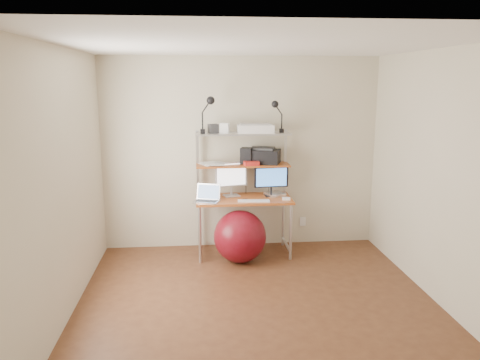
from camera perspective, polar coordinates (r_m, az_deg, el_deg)
The scene contains 20 objects.
room at distance 4.39m, azimuth 2.33°, elevation -0.32°, with size 3.60×3.60×3.60m.
computer_desk at distance 5.91m, azimuth 0.39°, elevation -0.02°, with size 1.20×0.60×1.57m.
wall_outlet at distance 6.48m, azimuth 7.66°, elevation -5.03°, with size 0.08×0.01×0.12m, color white.
monitor_silver at distance 5.95m, azimuth -1.07°, elevation 0.43°, with size 0.42×0.20×0.47m.
monitor_black at distance 5.98m, azimuth 3.84°, elevation 0.14°, with size 0.44×0.14×0.44m.
laptop at distance 5.75m, azimuth -3.98°, elevation -2.16°, with size 0.36×0.32×0.26m.
keyboard at distance 5.73m, azimuth 1.69°, elevation -2.56°, with size 0.39×0.11×0.01m, color white.
mouse at distance 5.83m, azimuth 5.66°, elevation -2.28°, with size 0.10×0.06×0.03m, color white.
mac_mini at distance 6.02m, azimuth 4.26°, elevation -1.73°, with size 0.22×0.22×0.04m, color silver.
phone at distance 5.76m, azimuth 0.65°, elevation -2.49°, with size 0.06×0.12×0.01m, color black.
printer at distance 6.00m, azimuth 2.77°, elevation 2.97°, with size 0.50×0.42×0.21m.
nas_cube at distance 5.94m, azimuth 0.80°, elevation 2.96°, with size 0.14×0.14×0.21m, color black.
red_box at distance 5.85m, azimuth 1.40°, elevation 2.04°, with size 0.18×0.12×0.05m, color red.
scanner at distance 5.88m, azimuth 1.87°, elevation 6.33°, with size 0.45×0.30×0.12m.
box_white at distance 5.84m, azimuth -1.90°, elevation 6.36°, with size 0.11×0.09×0.12m, color white.
box_grey at distance 5.86m, azimuth -3.29°, elevation 6.29°, with size 0.11×0.11×0.11m, color #313133.
clip_lamp_left at distance 5.77m, azimuth -3.81°, elevation 8.93°, with size 0.18×0.10×0.45m.
clip_lamp_right at distance 5.88m, azimuth 4.46°, elevation 8.58°, with size 0.16×0.09×0.40m.
exercise_ball at distance 5.76m, azimuth -0.01°, elevation -6.90°, with size 0.64×0.64×0.64m, color maroon.
paper_stack at distance 5.93m, azimuth -3.33°, elevation 2.00°, with size 0.34×0.36×0.02m.
Camera 1 is at (-0.57, -4.25, 2.18)m, focal length 35.00 mm.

